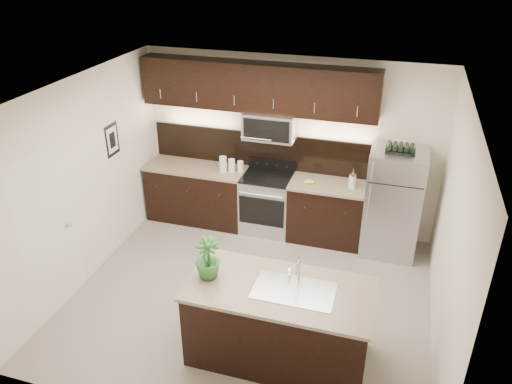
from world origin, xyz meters
TOP-DOWN VIEW (x-y plane):
  - ground at (0.00, 0.00)m, footprint 4.50×4.50m
  - room_walls at (-0.11, -0.04)m, footprint 4.52×4.02m
  - counter_run at (-0.46, 1.69)m, footprint 3.51×0.65m
  - upper_fixtures at (-0.43, 1.84)m, footprint 3.49×0.40m
  - island at (0.60, -0.87)m, footprint 1.96×0.96m
  - sink_faucet at (0.75, -0.86)m, footprint 0.84×0.50m
  - refrigerator at (1.62, 1.63)m, footprint 0.77×0.69m
  - wine_rack at (1.62, 1.63)m, footprint 0.39×0.24m
  - plant at (-0.18, -0.90)m, footprint 0.29×0.29m
  - canisters at (-0.84, 1.67)m, footprint 0.36×0.17m
  - french_press at (1.03, 1.64)m, footprint 0.10×0.10m
  - bananas at (0.37, 1.61)m, footprint 0.19×0.16m

SIDE VIEW (x-z plane):
  - ground at x=0.00m, z-range 0.00..0.00m
  - counter_run at x=-0.46m, z-range 0.00..0.94m
  - island at x=0.60m, z-range 0.00..0.94m
  - refrigerator at x=1.62m, z-range 0.00..1.59m
  - sink_faucet at x=0.75m, z-range 0.81..1.10m
  - bananas at x=0.37m, z-range 0.94..0.99m
  - canisters at x=-0.84m, z-range 0.93..1.17m
  - french_press at x=1.03m, z-range 0.90..1.20m
  - plant at x=-0.18m, z-range 0.94..1.41m
  - wine_rack at x=1.62m, z-range 1.59..1.68m
  - room_walls at x=-0.11m, z-range 0.34..3.05m
  - upper_fixtures at x=-0.43m, z-range 1.31..2.97m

